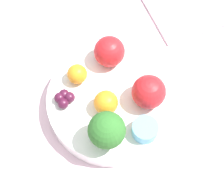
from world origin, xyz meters
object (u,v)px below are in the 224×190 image
object	(u,v)px
apple_red	(149,92)
orange_front	(77,74)
broccoli	(107,130)
apple_green	(110,51)
bowl	(112,102)
orange_back	(106,103)
small_cup	(145,130)
napkin	(180,9)
grape_cluster	(64,99)

from	to	relation	value
apple_red	orange_front	bearing A→B (deg)	-21.90
broccoli	orange_front	xyz separation A→B (m)	(0.05, -0.12, -0.03)
apple_red	apple_green	bearing A→B (deg)	-54.97
bowl	apple_red	bearing A→B (deg)	172.93
orange_back	small_cup	distance (m)	0.08
broccoli	small_cup	bearing A→B (deg)	-171.54
apple_red	orange_back	xyz separation A→B (m)	(0.07, 0.01, -0.01)
orange_front	small_cup	world-z (taller)	orange_front
orange_front	napkin	size ratio (longest dim) A/B	0.20
orange_front	napkin	xyz separation A→B (m)	(-0.22, -0.18, -0.05)
orange_front	small_cup	size ratio (longest dim) A/B	0.81
broccoli	small_cup	distance (m)	0.07
apple_green	grape_cluster	bearing A→B (deg)	43.65
napkin	grape_cluster	bearing A→B (deg)	42.35
apple_green	orange_back	xyz separation A→B (m)	(0.01, 0.10, -0.01)
broccoli	napkin	bearing A→B (deg)	-120.05
broccoli	apple_red	world-z (taller)	broccoli
broccoli	orange_back	xyz separation A→B (m)	(-0.00, -0.06, -0.02)
orange_front	grape_cluster	xyz separation A→B (m)	(0.02, 0.04, -0.01)
orange_back	small_cup	world-z (taller)	orange_back
broccoli	orange_back	distance (m)	0.06
apple_red	orange_front	world-z (taller)	apple_red
grape_cluster	bowl	bearing A→B (deg)	-178.12
orange_back	orange_front	bearing A→B (deg)	-51.56
bowl	apple_red	world-z (taller)	apple_red
apple_red	grape_cluster	bearing A→B (deg)	-1.94
bowl	small_cup	xyz separation A→B (m)	(-0.05, 0.07, 0.03)
grape_cluster	napkin	xyz separation A→B (m)	(-0.24, -0.22, -0.04)
bowl	napkin	distance (m)	0.27
grape_cluster	apple_green	bearing A→B (deg)	-136.35
grape_cluster	napkin	bearing A→B (deg)	-137.65
apple_red	small_cup	size ratio (longest dim) A/B	1.34
bowl	orange_front	distance (m)	0.08
apple_red	small_cup	bearing A→B (deg)	79.89
broccoli	apple_red	size ratio (longest dim) A/B	1.26
apple_red	apple_green	world-z (taller)	apple_red
broccoli	grape_cluster	distance (m)	0.11
orange_back	bowl	bearing A→B (deg)	-120.86
orange_front	small_cup	xyz separation A→B (m)	(-0.11, 0.11, -0.01)
apple_green	orange_front	xyz separation A→B (m)	(0.06, 0.04, -0.01)
grape_cluster	small_cup	distance (m)	0.15
broccoli	orange_front	world-z (taller)	broccoli
grape_cluster	napkin	size ratio (longest dim) A/B	0.20
broccoli	grape_cluster	xyz separation A→B (m)	(0.07, -0.08, -0.03)
small_cup	napkin	distance (m)	0.31
napkin	broccoli	bearing A→B (deg)	59.95
apple_green	grape_cluster	distance (m)	0.12
apple_red	small_cup	xyz separation A→B (m)	(0.01, 0.06, -0.02)
orange_back	napkin	xyz separation A→B (m)	(-0.17, -0.24, -0.06)
grape_cluster	small_cup	bearing A→B (deg)	153.93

